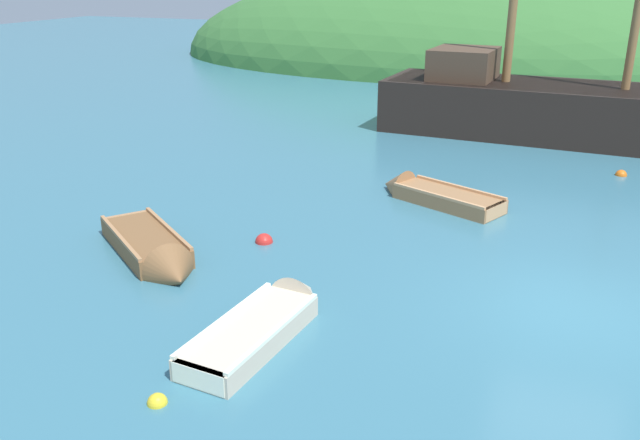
{
  "coord_description": "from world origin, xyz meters",
  "views": [
    {
      "loc": [
        -0.35,
        -11.42,
        5.69
      ],
      "look_at": [
        -5.55,
        1.83,
        0.31
      ],
      "focal_mm": 37.47,
      "sensor_mm": 36.0,
      "label": 1
    }
  ],
  "objects_px": {
    "rowboat_portside": "(154,253)",
    "rowboat_outer_left": "(431,196)",
    "buoy_orange": "(621,175)",
    "rowboat_far": "(267,324)",
    "sailing_ship": "(549,117)",
    "buoy_yellow": "(157,403)",
    "buoy_red": "(264,242)"
  },
  "relations": [
    {
      "from": "rowboat_portside",
      "to": "rowboat_outer_left",
      "type": "relative_size",
      "value": 0.98
    },
    {
      "from": "rowboat_portside",
      "to": "buoy_orange",
      "type": "distance_m",
      "value": 13.69
    },
    {
      "from": "rowboat_far",
      "to": "sailing_ship",
      "type": "bearing_deg",
      "value": -6.37
    },
    {
      "from": "rowboat_portside",
      "to": "rowboat_outer_left",
      "type": "bearing_deg",
      "value": 89.25
    },
    {
      "from": "rowboat_far",
      "to": "buoy_orange",
      "type": "bearing_deg",
      "value": -20.33
    },
    {
      "from": "rowboat_portside",
      "to": "rowboat_outer_left",
      "type": "xyz_separation_m",
      "value": [
        4.55,
        5.82,
        -0.02
      ]
    },
    {
      "from": "buoy_yellow",
      "to": "rowboat_outer_left",
      "type": "bearing_deg",
      "value": 80.63
    },
    {
      "from": "rowboat_outer_left",
      "to": "rowboat_far",
      "type": "relative_size",
      "value": 1.02
    },
    {
      "from": "buoy_yellow",
      "to": "buoy_red",
      "type": "bearing_deg",
      "value": 101.41
    },
    {
      "from": "rowboat_portside",
      "to": "rowboat_far",
      "type": "distance_m",
      "value": 3.9
    },
    {
      "from": "buoy_red",
      "to": "buoy_yellow",
      "type": "bearing_deg",
      "value": -78.59
    },
    {
      "from": "rowboat_far",
      "to": "rowboat_portside",
      "type": "bearing_deg",
      "value": 68.42
    },
    {
      "from": "sailing_ship",
      "to": "buoy_yellow",
      "type": "relative_size",
      "value": 50.8
    },
    {
      "from": "sailing_ship",
      "to": "buoy_yellow",
      "type": "height_order",
      "value": "sailing_ship"
    },
    {
      "from": "sailing_ship",
      "to": "rowboat_far",
      "type": "relative_size",
      "value": 4.17
    },
    {
      "from": "buoy_yellow",
      "to": "buoy_orange",
      "type": "distance_m",
      "value": 15.59
    },
    {
      "from": "sailing_ship",
      "to": "buoy_orange",
      "type": "distance_m",
      "value": 4.93
    },
    {
      "from": "rowboat_outer_left",
      "to": "rowboat_portside",
      "type": "bearing_deg",
      "value": 75.87
    },
    {
      "from": "buoy_yellow",
      "to": "buoy_orange",
      "type": "xyz_separation_m",
      "value": [
        6.35,
        14.24,
        0.0
      ]
    },
    {
      "from": "rowboat_portside",
      "to": "rowboat_far",
      "type": "height_order",
      "value": "rowboat_portside"
    },
    {
      "from": "buoy_yellow",
      "to": "buoy_red",
      "type": "relative_size",
      "value": 0.73
    },
    {
      "from": "sailing_ship",
      "to": "buoy_yellow",
      "type": "bearing_deg",
      "value": -99.01
    },
    {
      "from": "rowboat_outer_left",
      "to": "buoy_red",
      "type": "relative_size",
      "value": 9.08
    },
    {
      "from": "sailing_ship",
      "to": "rowboat_outer_left",
      "type": "bearing_deg",
      "value": -102.23
    },
    {
      "from": "buoy_orange",
      "to": "sailing_ship",
      "type": "bearing_deg",
      "value": 118.8
    },
    {
      "from": "rowboat_outer_left",
      "to": "buoy_orange",
      "type": "bearing_deg",
      "value": -113.91
    },
    {
      "from": "buoy_yellow",
      "to": "sailing_ship",
      "type": "bearing_deg",
      "value": 77.81
    },
    {
      "from": "rowboat_far",
      "to": "buoy_yellow",
      "type": "bearing_deg",
      "value": 172.16
    },
    {
      "from": "rowboat_portside",
      "to": "rowboat_far",
      "type": "relative_size",
      "value": 0.99
    },
    {
      "from": "buoy_yellow",
      "to": "buoy_red",
      "type": "height_order",
      "value": "buoy_red"
    },
    {
      "from": "rowboat_portside",
      "to": "buoy_red",
      "type": "relative_size",
      "value": 8.85
    },
    {
      "from": "buoy_yellow",
      "to": "buoy_orange",
      "type": "bearing_deg",
      "value": 65.97
    }
  ]
}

